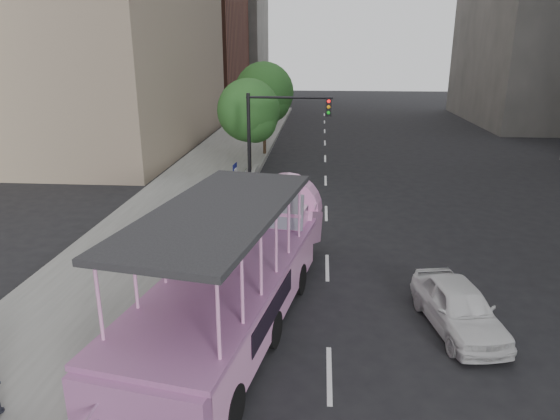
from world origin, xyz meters
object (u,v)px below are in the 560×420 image
Objects in this scene: parking_sign at (236,189)px; street_tree_far at (265,95)px; car at (458,307)px; traffic_signal at (273,128)px; street_tree_near at (250,113)px; duck_boat at (242,271)px.

parking_sign is 0.44× the size of street_tree_far.
traffic_signal is (-6.17, 12.17, 2.84)m from car.
traffic_signal is 3.80m from street_tree_near.
car is at bearing -2.09° from duck_boat.
car is at bearing -63.11° from traffic_signal.
traffic_signal reaches higher than duck_boat.
street_tree_far is at bearing 88.09° from street_tree_near.
car is 17.71m from street_tree_near.
duck_boat is 15.69m from street_tree_near.
parking_sign is at bearing 101.02° from duck_boat.
street_tree_far is (-7.57, 21.60, 3.65)m from car.
duck_boat is at bearing -82.99° from street_tree_near.
car is (5.88, -0.21, -0.71)m from duck_boat.
car is at bearing -63.53° from street_tree_near.
parking_sign is at bearing -86.36° from street_tree_near.
traffic_signal reaches higher than car.
parking_sign is 8.68m from street_tree_near.
car is 10.26m from parking_sign.
street_tree_far reaches higher than car.
street_tree_far is (-1.40, 9.43, 0.81)m from traffic_signal.
street_tree_far is (-0.33, 14.41, 2.54)m from parking_sign.
car is 0.60× the size of street_tree_far.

